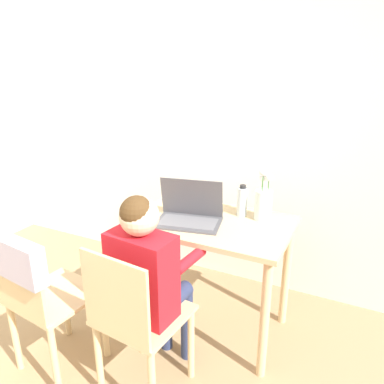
{
  "coord_description": "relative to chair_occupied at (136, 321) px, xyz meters",
  "views": [
    {
      "loc": [
        0.92,
        -0.32,
        1.65
      ],
      "look_at": [
        0.02,
        1.51,
        0.93
      ],
      "focal_mm": 35.0,
      "sensor_mm": 36.0,
      "label": 1
    }
  ],
  "objects": [
    {
      "name": "water_bottle",
      "position": [
        0.25,
        0.8,
        0.39
      ],
      "size": [
        0.06,
        0.06,
        0.2
      ],
      "color": "silver",
      "rests_on": "dining_table"
    },
    {
      "name": "flower_vase",
      "position": [
        0.38,
        0.8,
        0.41
      ],
      "size": [
        0.1,
        0.1,
        0.32
      ],
      "color": "silver",
      "rests_on": "dining_table"
    },
    {
      "name": "chair_occupied",
      "position": [
        0.0,
        0.0,
        0.0
      ],
      "size": [
        0.44,
        0.44,
        0.86
      ],
      "rotation": [
        0.0,
        0.0,
        3.04
      ],
      "color": "#D6B784",
      "rests_on": "ground_plane"
    },
    {
      "name": "person_seated",
      "position": [
        0.01,
        0.11,
        0.23
      ],
      "size": [
        0.37,
        0.45,
        1.09
      ],
      "rotation": [
        0.0,
        0.0,
        3.04
      ],
      "color": "red",
      "rests_on": "ground_plane"
    },
    {
      "name": "dining_table",
      "position": [
        0.12,
        0.65,
        0.17
      ],
      "size": [
        0.93,
        0.6,
        0.75
      ],
      "color": "#D6B784",
      "rests_on": "ground_plane"
    },
    {
      "name": "chair_spare",
      "position": [
        -0.53,
        -0.13,
        0.14
      ],
      "size": [
        0.45,
        0.48,
        0.87
      ],
      "rotation": [
        0.0,
        0.0,
        3.02
      ],
      "color": "#D6B784",
      "rests_on": "ground_plane"
    },
    {
      "name": "wall_back",
      "position": [
        -0.01,
        1.31,
        0.8
      ],
      "size": [
        6.4,
        0.05,
        2.5
      ],
      "color": "white",
      "rests_on": "ground_plane"
    },
    {
      "name": "laptop",
      "position": [
        0.0,
        0.59,
        0.35
      ],
      "size": [
        0.42,
        0.31,
        0.25
      ],
      "rotation": [
        0.0,
        0.0,
        0.21
      ],
      "color": "#4C4C51",
      "rests_on": "dining_table"
    }
  ]
}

